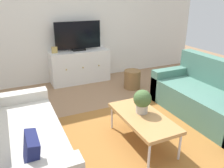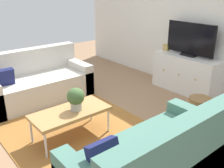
{
  "view_description": "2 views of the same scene",
  "coord_description": "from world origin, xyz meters",
  "px_view_note": "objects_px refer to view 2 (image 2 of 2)",
  "views": [
    {
      "loc": [
        -1.36,
        -2.43,
        1.81
      ],
      "look_at": [
        0.0,
        0.48,
        0.57
      ],
      "focal_mm": 36.82,
      "sensor_mm": 36.0,
      "label": 1
    },
    {
      "loc": [
        2.77,
        -1.8,
        1.97
      ],
      "look_at": [
        0.0,
        0.48,
        0.57
      ],
      "focal_mm": 41.51,
      "sensor_mm": 36.0,
      "label": 2
    }
  ],
  "objects_px": {
    "couch_left_side": "(36,83)",
    "tv_console": "(186,74)",
    "coffee_table": "(70,113)",
    "wicker_basket": "(199,110)",
    "flat_screen_tv": "(190,40)",
    "potted_plant": "(76,98)",
    "couch_right_side": "(158,164)",
    "mantel_clock": "(166,48)"
  },
  "relations": [
    {
      "from": "coffee_table",
      "to": "wicker_basket",
      "type": "height_order",
      "value": "coffee_table"
    },
    {
      "from": "potted_plant",
      "to": "coffee_table",
      "type": "bearing_deg",
      "value": -110.54
    },
    {
      "from": "tv_console",
      "to": "couch_left_side",
      "type": "bearing_deg",
      "value": -122.08
    },
    {
      "from": "flat_screen_tv",
      "to": "wicker_basket",
      "type": "height_order",
      "value": "flat_screen_tv"
    },
    {
      "from": "couch_left_side",
      "to": "potted_plant",
      "type": "bearing_deg",
      "value": -4.1
    },
    {
      "from": "tv_console",
      "to": "mantel_clock",
      "type": "bearing_deg",
      "value": 179.99
    },
    {
      "from": "couch_right_side",
      "to": "tv_console",
      "type": "bearing_deg",
      "value": 120.27
    },
    {
      "from": "flat_screen_tv",
      "to": "wicker_basket",
      "type": "xyz_separation_m",
      "value": [
        0.86,
        -0.85,
        -0.82
      ]
    },
    {
      "from": "coffee_table",
      "to": "flat_screen_tv",
      "type": "bearing_deg",
      "value": 90.42
    },
    {
      "from": "potted_plant",
      "to": "tv_console",
      "type": "relative_size",
      "value": 0.24
    },
    {
      "from": "couch_right_side",
      "to": "flat_screen_tv",
      "type": "distance_m",
      "value": 2.86
    },
    {
      "from": "coffee_table",
      "to": "tv_console",
      "type": "xyz_separation_m",
      "value": [
        -0.02,
        2.56,
        -0.02
      ]
    },
    {
      "from": "potted_plant",
      "to": "tv_console",
      "type": "xyz_separation_m",
      "value": [
        -0.05,
        2.48,
        -0.22
      ]
    },
    {
      "from": "couch_right_side",
      "to": "wicker_basket",
      "type": "distance_m",
      "value": 1.63
    },
    {
      "from": "potted_plant",
      "to": "wicker_basket",
      "type": "distance_m",
      "value": 1.88
    },
    {
      "from": "couch_left_side",
      "to": "potted_plant",
      "type": "xyz_separation_m",
      "value": [
        1.54,
        -0.11,
        0.28
      ]
    },
    {
      "from": "couch_right_side",
      "to": "potted_plant",
      "type": "relative_size",
      "value": 5.81
    },
    {
      "from": "coffee_table",
      "to": "mantel_clock",
      "type": "relative_size",
      "value": 7.92
    },
    {
      "from": "potted_plant",
      "to": "couch_left_side",
      "type": "bearing_deg",
      "value": 175.9
    },
    {
      "from": "couch_left_side",
      "to": "tv_console",
      "type": "xyz_separation_m",
      "value": [
        1.49,
        2.37,
        0.06
      ]
    },
    {
      "from": "couch_left_side",
      "to": "couch_right_side",
      "type": "distance_m",
      "value": 2.87
    },
    {
      "from": "couch_right_side",
      "to": "wicker_basket",
      "type": "relative_size",
      "value": 4.76
    },
    {
      "from": "couch_left_side",
      "to": "potted_plant",
      "type": "distance_m",
      "value": 1.57
    },
    {
      "from": "couch_right_side",
      "to": "tv_console",
      "type": "xyz_separation_m",
      "value": [
        -1.39,
        2.37,
        0.06
      ]
    },
    {
      "from": "tv_console",
      "to": "mantel_clock",
      "type": "relative_size",
      "value": 9.86
    },
    {
      "from": "coffee_table",
      "to": "wicker_basket",
      "type": "bearing_deg",
      "value": 64.12
    },
    {
      "from": "coffee_table",
      "to": "flat_screen_tv",
      "type": "distance_m",
      "value": 2.66
    },
    {
      "from": "flat_screen_tv",
      "to": "tv_console",
      "type": "bearing_deg",
      "value": -90.0
    },
    {
      "from": "potted_plant",
      "to": "flat_screen_tv",
      "type": "xyz_separation_m",
      "value": [
        -0.05,
        2.5,
        0.43
      ]
    },
    {
      "from": "couch_left_side",
      "to": "flat_screen_tv",
      "type": "xyz_separation_m",
      "value": [
        1.49,
        2.39,
        0.72
      ]
    },
    {
      "from": "flat_screen_tv",
      "to": "wicker_basket",
      "type": "distance_m",
      "value": 1.46
    },
    {
      "from": "tv_console",
      "to": "mantel_clock",
      "type": "height_order",
      "value": "mantel_clock"
    },
    {
      "from": "coffee_table",
      "to": "potted_plant",
      "type": "height_order",
      "value": "potted_plant"
    },
    {
      "from": "flat_screen_tv",
      "to": "couch_right_side",
      "type": "bearing_deg",
      "value": -59.94
    },
    {
      "from": "flat_screen_tv",
      "to": "couch_left_side",
      "type": "bearing_deg",
      "value": -121.87
    },
    {
      "from": "couch_right_side",
      "to": "mantel_clock",
      "type": "height_order",
      "value": "couch_right_side"
    },
    {
      "from": "flat_screen_tv",
      "to": "mantel_clock",
      "type": "bearing_deg",
      "value": -177.8
    },
    {
      "from": "coffee_table",
      "to": "flat_screen_tv",
      "type": "height_order",
      "value": "flat_screen_tv"
    },
    {
      "from": "potted_plant",
      "to": "mantel_clock",
      "type": "xyz_separation_m",
      "value": [
        -0.57,
        2.48,
        0.19
      ]
    },
    {
      "from": "couch_left_side",
      "to": "tv_console",
      "type": "distance_m",
      "value": 2.8
    },
    {
      "from": "tv_console",
      "to": "potted_plant",
      "type": "bearing_deg",
      "value": -88.89
    },
    {
      "from": "coffee_table",
      "to": "wicker_basket",
      "type": "xyz_separation_m",
      "value": [
        0.84,
        1.73,
        -0.18
      ]
    }
  ]
}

